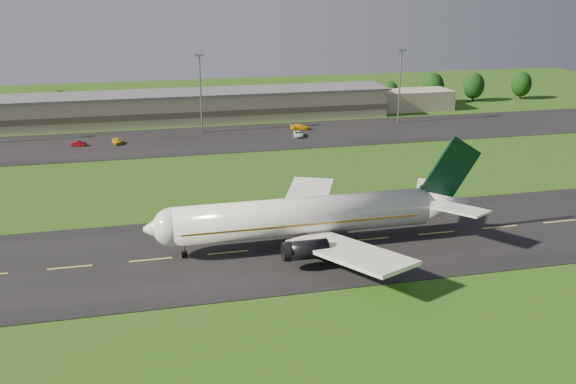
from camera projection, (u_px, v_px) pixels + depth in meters
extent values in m
plane|color=#214411|center=(228.00, 253.00, 93.27)|extent=(360.00, 360.00, 0.00)
cube|color=black|center=(228.00, 253.00, 93.25)|extent=(220.00, 30.00, 0.10)
cube|color=black|center=(186.00, 141.00, 159.82)|extent=(260.00, 30.00, 0.10)
cylinder|color=white|center=(303.00, 216.00, 94.27)|extent=(38.03, 5.78, 5.60)
sphere|color=white|center=(172.00, 227.00, 89.98)|extent=(5.60, 5.60, 5.60)
cone|color=white|center=(158.00, 228.00, 89.52)|extent=(4.03, 5.40, 5.38)
cone|color=white|center=(443.00, 204.00, 99.35)|extent=(9.03, 5.53, 5.49)
cube|color=olive|center=(300.00, 218.00, 94.26)|extent=(35.03, 5.81, 0.28)
cube|color=black|center=(168.00, 224.00, 89.67)|extent=(2.01, 3.01, 0.65)
cube|color=white|center=(349.00, 252.00, 85.37)|extent=(14.18, 20.18, 2.20)
cube|color=white|center=(306.00, 200.00, 105.68)|extent=(14.04, 20.19, 2.20)
cube|color=white|center=(459.00, 209.00, 94.46)|extent=(7.55, 9.38, 0.91)
cube|color=white|center=(429.00, 189.00, 103.69)|extent=(7.50, 9.39, 0.91)
cube|color=black|center=(435.00, 194.00, 98.46)|extent=(5.00, 0.57, 3.00)
cube|color=black|center=(452.00, 170.00, 97.87)|extent=(9.44, 0.50, 10.55)
cylinder|color=black|center=(307.00, 250.00, 87.13)|extent=(5.61, 2.73, 2.70)
cylinder|color=black|center=(281.00, 211.00, 101.91)|extent=(5.61, 2.73, 2.70)
cube|color=tan|center=(178.00, 108.00, 180.79)|extent=(120.00, 15.00, 8.00)
cube|color=#4C4438|center=(178.00, 110.00, 181.04)|extent=(121.00, 15.40, 1.60)
cube|color=#595B60|center=(177.00, 93.00, 179.50)|extent=(122.00, 16.00, 0.50)
cube|color=tan|center=(406.00, 100.00, 198.45)|extent=(28.00, 11.00, 6.00)
cylinder|color=gray|center=(201.00, 95.00, 165.24)|extent=(0.44, 0.44, 20.00)
cube|color=gray|center=(199.00, 55.00, 162.12)|extent=(2.40, 1.20, 0.50)
cylinder|color=gray|center=(400.00, 87.00, 177.43)|extent=(0.44, 0.44, 20.00)
cube|color=gray|center=(402.00, 50.00, 174.30)|extent=(2.40, 1.20, 0.50)
cylinder|color=black|center=(61.00, 116.00, 183.03)|extent=(0.56, 0.56, 2.72)
ellipsoid|color=black|center=(60.00, 104.00, 182.00)|extent=(6.35, 6.35, 7.94)
cylinder|color=black|center=(316.00, 105.00, 200.53)|extent=(0.56, 0.56, 2.55)
ellipsoid|color=black|center=(317.00, 95.00, 199.57)|extent=(5.94, 5.94, 7.42)
cylinder|color=black|center=(389.00, 102.00, 204.92)|extent=(0.56, 0.56, 2.47)
ellipsoid|color=black|center=(390.00, 93.00, 203.99)|extent=(5.77, 5.77, 7.21)
cylinder|color=black|center=(432.00, 98.00, 209.74)|extent=(0.56, 0.56, 3.11)
ellipsoid|color=black|center=(433.00, 87.00, 208.57)|extent=(7.27, 7.27, 9.08)
cylinder|color=black|center=(473.00, 97.00, 213.64)|extent=(0.56, 0.56, 2.95)
ellipsoid|color=black|center=(474.00, 86.00, 212.52)|extent=(6.88, 6.88, 8.60)
cylinder|color=black|center=(520.00, 94.00, 217.77)|extent=(0.56, 0.56, 2.87)
ellipsoid|color=black|center=(521.00, 84.00, 216.68)|extent=(6.69, 6.69, 8.36)
imported|color=gold|center=(117.00, 141.00, 156.11)|extent=(2.64, 4.53, 1.45)
imported|color=maroon|center=(79.00, 144.00, 154.04)|extent=(3.77, 1.89, 1.19)
imported|color=silver|center=(298.00, 134.00, 163.61)|extent=(3.22, 5.46, 1.42)
imported|color=#E5B20D|center=(300.00, 127.00, 171.34)|extent=(5.41, 2.99, 1.48)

